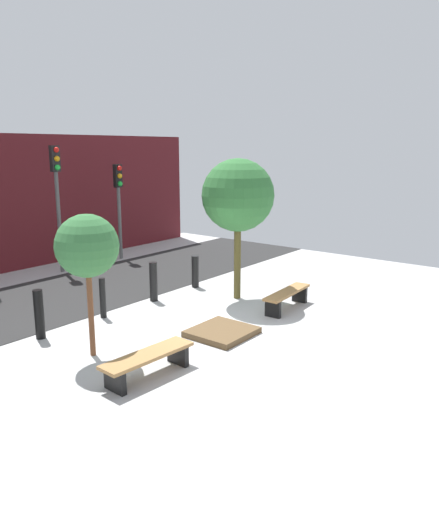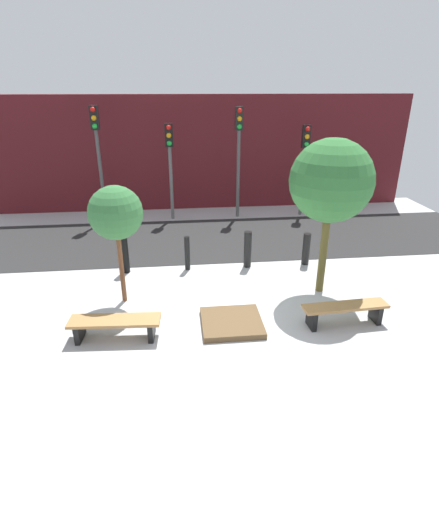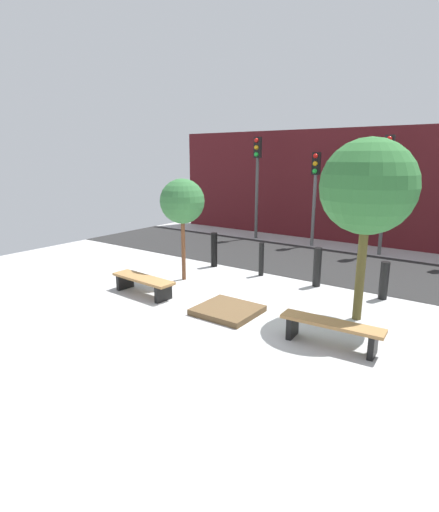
% 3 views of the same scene
% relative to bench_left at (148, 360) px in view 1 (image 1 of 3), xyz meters
% --- Properties ---
extents(ground_plane, '(18.00, 18.00, 0.00)m').
position_rel_bench_left_xyz_m(ground_plane, '(2.31, 0.36, -0.31)').
color(ground_plane, '#AFAFAF').
extents(road_strip, '(18.00, 3.92, 0.01)m').
position_rel_bench_left_xyz_m(road_strip, '(2.31, 5.23, -0.30)').
color(road_strip, '#262626').
rests_on(road_strip, ground).
extents(bench_left, '(1.78, 0.57, 0.43)m').
position_rel_bench_left_xyz_m(bench_left, '(0.00, 0.00, 0.00)').
color(bench_left, black).
rests_on(bench_left, ground).
extents(bench_right, '(1.79, 0.49, 0.45)m').
position_rel_bench_left_xyz_m(bench_right, '(4.63, 0.00, 0.02)').
color(bench_right, black).
rests_on(bench_right, ground).
extents(planter_bed, '(1.24, 1.17, 0.12)m').
position_rel_bench_left_xyz_m(planter_bed, '(2.31, 0.20, -0.25)').
color(planter_bed, brown).
rests_on(planter_bed, ground).
extents(tree_behind_left_bench, '(1.16, 1.16, 2.68)m').
position_rel_bench_left_xyz_m(tree_behind_left_bench, '(0.00, 1.49, 1.78)').
color(tree_behind_left_bench, brown).
rests_on(tree_behind_left_bench, ground).
extents(tree_behind_right_bench, '(1.82, 1.82, 3.58)m').
position_rel_bench_left_xyz_m(tree_behind_right_bench, '(4.63, 1.49, 2.34)').
color(tree_behind_right_bench, brown).
rests_on(tree_behind_right_bench, ground).
extents(bollard_far_left, '(0.19, 0.19, 1.03)m').
position_rel_bench_left_xyz_m(bollard_far_left, '(-0.12, 3.02, 0.21)').
color(bollard_far_left, black).
rests_on(bollard_far_left, ground).
extents(bollard_left, '(0.14, 0.14, 0.93)m').
position_rel_bench_left_xyz_m(bollard_left, '(1.50, 3.02, 0.16)').
color(bollard_left, black).
rests_on(bollard_left, ground).
extents(bollard_center, '(0.20, 0.20, 1.01)m').
position_rel_bench_left_xyz_m(bollard_center, '(3.13, 3.02, 0.19)').
color(bollard_center, black).
rests_on(bollard_center, ground).
extents(bollard_right, '(0.20, 0.20, 0.89)m').
position_rel_bench_left_xyz_m(bollard_right, '(4.75, 3.02, 0.14)').
color(bollard_right, black).
rests_on(bollard_right, ground).
extents(traffic_light_mid_east, '(0.28, 0.27, 3.89)m').
position_rel_bench_left_xyz_m(traffic_light_mid_east, '(3.52, 7.48, 2.37)').
color(traffic_light_mid_east, '#505050').
rests_on(traffic_light_mid_east, ground).
extents(traffic_light_east, '(0.28, 0.27, 3.27)m').
position_rel_bench_left_xyz_m(traffic_light_east, '(5.94, 7.48, 1.97)').
color(traffic_light_east, '#535353').
rests_on(traffic_light_east, ground).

